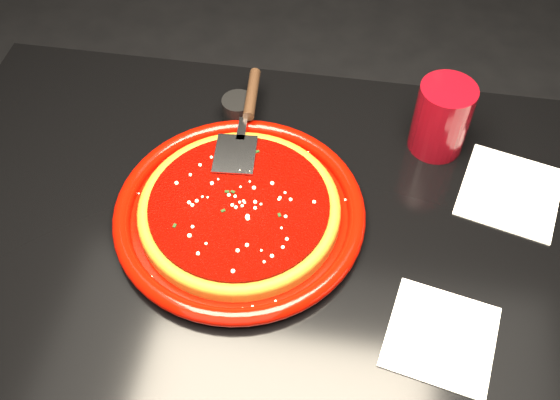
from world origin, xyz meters
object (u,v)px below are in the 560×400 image
object	(u,v)px
pizza_server	(245,121)
table	(274,345)
plate	(240,212)
ramekin	(238,109)
cup	(442,118)

from	to	relation	value
pizza_server	table	bearing A→B (deg)	-73.36
plate	pizza_server	world-z (taller)	pizza_server
pizza_server	ramekin	world-z (taller)	pizza_server
table	cup	size ratio (longest dim) A/B	9.17
plate	pizza_server	bearing A→B (deg)	97.55
cup	ramekin	bearing A→B (deg)	178.18
plate	pizza_server	xyz separation A→B (m)	(-0.02, 0.17, 0.03)
plate	cup	world-z (taller)	cup
cup	table	bearing A→B (deg)	-135.07
plate	ramekin	size ratio (longest dim) A/B	6.87
cup	ramekin	size ratio (longest dim) A/B	2.25
cup	ramekin	distance (m)	0.36
table	ramekin	xyz separation A→B (m)	(-0.10, 0.26, 0.40)
table	plate	bearing A→B (deg)	146.78
table	cup	world-z (taller)	cup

